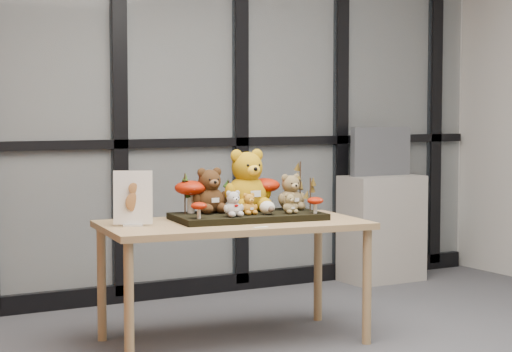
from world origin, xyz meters
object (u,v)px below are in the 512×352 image
bear_pooh_yellow (247,177)px  mushroom_front_left (199,209)px  mushroom_front_right (315,204)px  bear_small_yellow (249,203)px  diorama_tray (248,216)px  bear_white_bow (233,202)px  bear_beige_small (290,202)px  plush_cream_hedgehog (267,207)px  sign_holder (133,200)px  display_table (233,234)px  monitor (381,151)px  bear_tan_back (291,190)px  bear_brown_medium (209,188)px  mushroom_back_right (264,192)px  mushroom_back_left (191,195)px  cabinet (382,228)px

bear_pooh_yellow → mushroom_front_left: bear_pooh_yellow is taller
mushroom_front_right → bear_small_yellow: bearing=160.4°
diorama_tray → bear_white_bow: 0.20m
bear_beige_small → mushroom_front_right: (0.13, -0.06, -0.01)m
plush_cream_hedgehog → mushroom_front_left: size_ratio=0.85×
sign_holder → display_table: bearing=16.2°
mushroom_front_right → plush_cream_hedgehog: bearing=162.2°
diorama_tray → plush_cream_hedgehog: 0.14m
monitor → mushroom_front_left: bearing=-150.9°
sign_holder → mushroom_front_right: bearing=12.0°
bear_tan_back → plush_cream_hedgehog: size_ratio=2.76×
display_table → monitor: (1.82, 1.09, 0.37)m
bear_brown_medium → bear_small_yellow: (0.15, -0.19, -0.07)m
plush_cream_hedgehog → diorama_tray: bearing=129.7°
diorama_tray → bear_tan_back: bear_tan_back is taller
bear_white_bow → mushroom_front_right: bear_white_bow is taller
mushroom_front_left → diorama_tray: bearing=14.5°
mushroom_back_right → mushroom_front_left: 0.55m
mushroom_back_left → monitor: monitor is taller
sign_holder → cabinet: (2.37, 0.98, -0.41)m
mushroom_back_left → mushroom_front_left: mushroom_back_left is taller
bear_tan_back → bear_small_yellow: (-0.33, -0.10, -0.05)m
plush_cream_hedgehog → cabinet: (1.64, 1.13, -0.35)m
mushroom_back_right → monitor: monitor is taller
display_table → diorama_tray: diorama_tray is taller
mushroom_front_left → monitor: bearing=29.1°
bear_brown_medium → bear_tan_back: bear_brown_medium is taller
mushroom_back_right → bear_white_bow: bearing=-146.2°
bear_small_yellow → sign_holder: sign_holder is taller
mushroom_front_right → cabinet: mushroom_front_right is taller
bear_brown_medium → mushroom_back_left: bearing=166.9°
display_table → bear_white_bow: 0.19m
bear_pooh_yellow → sign_holder: size_ratio=1.32×
display_table → bear_tan_back: bear_tan_back is taller
bear_pooh_yellow → bear_tan_back: (0.25, -0.07, -0.08)m
bear_tan_back → bear_beige_small: bearing=-115.3°
mushroom_front_left → bear_small_yellow: bearing=5.1°
mushroom_front_right → bear_pooh_yellow: bearing=133.6°
display_table → diorama_tray: (0.11, 0.04, 0.09)m
bear_tan_back → display_table: bearing=-162.2°
mushroom_back_right → mushroom_back_left: bearing=172.5°
bear_brown_medium → sign_holder: (-0.49, -0.08, -0.04)m
bear_pooh_yellow → bear_white_bow: bearing=-126.6°
plush_cream_hedgehog → mushroom_front_right: 0.27m
mushroom_front_right → cabinet: (1.38, 1.22, -0.36)m
mushroom_back_right → sign_holder: (-0.83, -0.06, -0.00)m
diorama_tray → monitor: monitor is taller
bear_brown_medium → mushroom_back_right: bear_brown_medium is taller
bear_white_bow → plush_cream_hedgehog: bearing=6.8°
display_table → bear_brown_medium: bearing=117.0°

